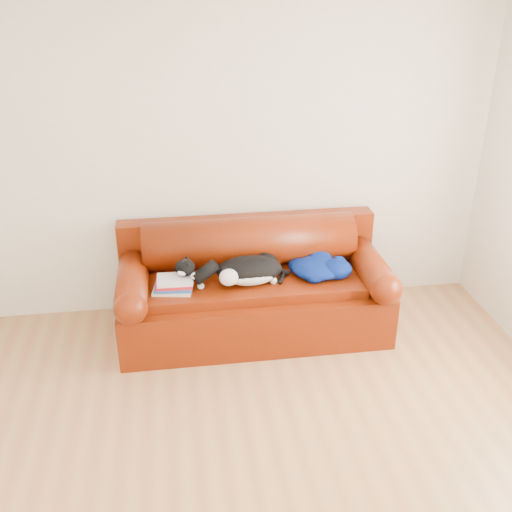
{
  "coord_description": "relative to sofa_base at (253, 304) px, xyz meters",
  "views": [
    {
      "loc": [
        -0.37,
        -2.62,
        2.7
      ],
      "look_at": [
        0.21,
        1.35,
        0.74
      ],
      "focal_mm": 42.0,
      "sensor_mm": 36.0,
      "label": 1
    }
  ],
  "objects": [
    {
      "name": "cat",
      "position": [
        -0.05,
        -0.11,
        0.36
      ],
      "size": [
        0.73,
        0.46,
        0.26
      ],
      "rotation": [
        0.0,
        0.0,
        0.41
      ],
      "color": "black",
      "rests_on": "sofa_base"
    },
    {
      "name": "sofa_back",
      "position": [
        0.0,
        0.24,
        0.3
      ],
      "size": [
        2.1,
        1.01,
        0.88
      ],
      "color": "#440F02",
      "rests_on": "ground"
    },
    {
      "name": "blanket",
      "position": [
        0.51,
        -0.05,
        0.33
      ],
      "size": [
        0.49,
        0.42,
        0.15
      ],
      "rotation": [
        0.0,
        0.0,
        -0.07
      ],
      "color": "#02083F",
      "rests_on": "sofa_base"
    },
    {
      "name": "book_stack",
      "position": [
        -0.62,
        -0.14,
        0.31
      ],
      "size": [
        0.32,
        0.26,
        0.1
      ],
      "rotation": [
        0.0,
        0.0,
        -0.09
      ],
      "color": "beige",
      "rests_on": "sofa_base"
    },
    {
      "name": "ground",
      "position": [
        -0.21,
        -1.49,
        -0.24
      ],
      "size": [
        4.5,
        4.5,
        0.0
      ],
      "primitive_type": "plane",
      "color": "#98653D",
      "rests_on": "ground"
    },
    {
      "name": "sofa_base",
      "position": [
        0.0,
        0.0,
        0.0
      ],
      "size": [
        2.1,
        0.9,
        0.5
      ],
      "color": "#440F02",
      "rests_on": "ground"
    },
    {
      "name": "room_shell",
      "position": [
        -0.09,
        -1.48,
        1.43
      ],
      "size": [
        4.52,
        4.02,
        2.61
      ],
      "color": "beige",
      "rests_on": "ground"
    }
  ]
}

